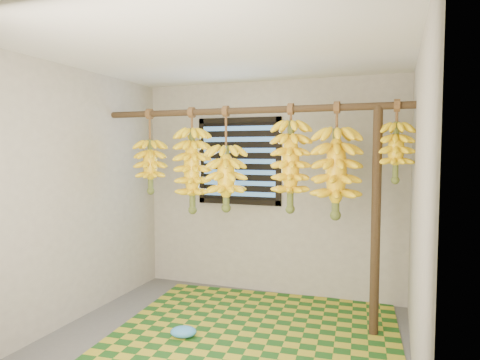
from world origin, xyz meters
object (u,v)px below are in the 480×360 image
at_px(woven_mat, 258,328).
at_px(banana_bunch_b, 192,170).
at_px(banana_bunch_a, 150,166).
at_px(banana_bunch_f, 396,152).
at_px(plastic_bag, 183,332).
at_px(banana_bunch_e, 336,173).
at_px(banana_bunch_d, 290,166).
at_px(banana_bunch_c, 226,178).
at_px(support_post, 376,222).

distance_m(woven_mat, banana_bunch_b, 1.63).
distance_m(woven_mat, banana_bunch_a, 1.93).
bearing_deg(banana_bunch_f, plastic_bag, -159.15).
xyz_separation_m(banana_bunch_e, banana_bunch_f, (0.50, 0.00, 0.19)).
height_order(banana_bunch_b, banana_bunch_f, same).
distance_m(plastic_bag, banana_bunch_d, 1.74).
bearing_deg(banana_bunch_e, banana_bunch_a, -180.00).
xyz_separation_m(banana_bunch_c, banana_bunch_d, (0.64, -0.00, 0.12)).
bearing_deg(banana_bunch_f, woven_mat, -168.78).
xyz_separation_m(support_post, plastic_bag, (-1.54, -0.64, -0.94)).
relative_size(support_post, banana_bunch_d, 2.02).
relative_size(banana_bunch_d, banana_bunch_e, 0.97).
bearing_deg(banana_bunch_d, support_post, 0.00).
bearing_deg(plastic_bag, banana_bunch_f, 20.85).
xyz_separation_m(banana_bunch_a, banana_bunch_e, (1.90, 0.00, -0.04)).
relative_size(banana_bunch_a, banana_bunch_f, 1.24).
xyz_separation_m(plastic_bag, banana_bunch_c, (0.14, 0.64, 1.30)).
xyz_separation_m(plastic_bag, banana_bunch_b, (-0.22, 0.64, 1.37)).
bearing_deg(banana_bunch_f, banana_bunch_a, -180.00).
distance_m(banana_bunch_a, banana_bunch_b, 0.48).
relative_size(woven_mat, banana_bunch_a, 2.83).
relative_size(woven_mat, plastic_bag, 10.69).
bearing_deg(banana_bunch_e, banana_bunch_c, 180.00).
bearing_deg(banana_bunch_b, banana_bunch_f, 0.00).
bearing_deg(support_post, banana_bunch_b, -180.00).
bearing_deg(banana_bunch_a, plastic_bag, -42.30).
bearing_deg(banana_bunch_d, banana_bunch_f, 0.00).
relative_size(support_post, banana_bunch_f, 2.86).
xyz_separation_m(plastic_bag, banana_bunch_e, (1.19, 0.64, 1.36)).
height_order(woven_mat, banana_bunch_f, banana_bunch_f).
xyz_separation_m(woven_mat, banana_bunch_b, (-0.77, 0.23, 1.42)).
height_order(support_post, banana_bunch_e, banana_bunch_e).
height_order(plastic_bag, banana_bunch_d, banana_bunch_d).
distance_m(plastic_bag, banana_bunch_c, 1.46).
relative_size(plastic_bag, banana_bunch_b, 0.22).
distance_m(banana_bunch_a, banana_bunch_c, 0.86).
bearing_deg(banana_bunch_a, banana_bunch_e, 0.00).
relative_size(woven_mat, banana_bunch_d, 2.49).
xyz_separation_m(support_post, banana_bunch_d, (-0.76, -0.00, 0.48)).
relative_size(woven_mat, banana_bunch_b, 2.36).
bearing_deg(banana_bunch_b, plastic_bag, -70.82).
xyz_separation_m(banana_bunch_b, banana_bunch_d, (1.00, 0.00, 0.05)).
bearing_deg(banana_bunch_a, banana_bunch_b, 0.00).
height_order(plastic_bag, banana_bunch_e, banana_bunch_e).
bearing_deg(woven_mat, banana_bunch_a, 169.77).
xyz_separation_m(woven_mat, banana_bunch_a, (-1.26, 0.23, 1.45)).
bearing_deg(support_post, banana_bunch_d, -180.00).
height_order(banana_bunch_b, banana_bunch_e, same).
bearing_deg(banana_bunch_c, banana_bunch_f, 0.00).
bearing_deg(support_post, banana_bunch_a, -180.00).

